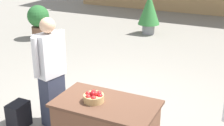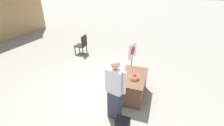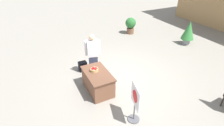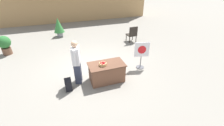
{
  "view_description": "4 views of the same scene",
  "coord_description": "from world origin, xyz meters",
  "px_view_note": "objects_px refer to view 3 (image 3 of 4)",
  "views": [
    {
      "loc": [
        2.05,
        -4.34,
        2.75
      ],
      "look_at": [
        0.16,
        -0.41,
        1.07
      ],
      "focal_mm": 50.0,
      "sensor_mm": 36.0,
      "label": 1
    },
    {
      "loc": [
        -3.73,
        -1.71,
        3.22
      ],
      "look_at": [
        0.73,
        -0.19,
        0.91
      ],
      "focal_mm": 24.0,
      "sensor_mm": 36.0,
      "label": 2
    },
    {
      "loc": [
        5.1,
        -2.85,
        4.16
      ],
      "look_at": [
        -0.19,
        -0.18,
        0.64
      ],
      "focal_mm": 28.0,
      "sensor_mm": 36.0,
      "label": 3
    },
    {
      "loc": [
        -1.11,
        -5.79,
        3.66
      ],
      "look_at": [
        0.63,
        -0.93,
        0.69
      ],
      "focal_mm": 24.0,
      "sensor_mm": 36.0,
      "label": 4
    }
  ],
  "objects_px": {
    "poster_board": "(135,102)",
    "person_visitor": "(93,55)",
    "potted_plant_near_right": "(131,25)",
    "potted_plant_near_left": "(189,31)",
    "display_table": "(98,82)",
    "backpack": "(83,66)",
    "apple_basket": "(94,69)"
  },
  "relations": [
    {
      "from": "poster_board",
      "to": "potted_plant_near_left",
      "type": "height_order",
      "value": "potted_plant_near_left"
    },
    {
      "from": "display_table",
      "to": "poster_board",
      "type": "relative_size",
      "value": 1.12
    },
    {
      "from": "backpack",
      "to": "poster_board",
      "type": "distance_m",
      "value": 3.35
    },
    {
      "from": "backpack",
      "to": "potted_plant_near_right",
      "type": "xyz_separation_m",
      "value": [
        -2.85,
        4.17,
        0.38
      ]
    },
    {
      "from": "apple_basket",
      "to": "backpack",
      "type": "distance_m",
      "value": 1.49
    },
    {
      "from": "person_visitor",
      "to": "backpack",
      "type": "distance_m",
      "value": 0.88
    },
    {
      "from": "poster_board",
      "to": "potted_plant_near_right",
      "type": "height_order",
      "value": "poster_board"
    },
    {
      "from": "potted_plant_near_right",
      "to": "display_table",
      "type": "bearing_deg",
      "value": -43.18
    },
    {
      "from": "apple_basket",
      "to": "potted_plant_near_left",
      "type": "bearing_deg",
      "value": 102.57
    },
    {
      "from": "potted_plant_near_right",
      "to": "backpack",
      "type": "bearing_deg",
      "value": -55.64
    },
    {
      "from": "display_table",
      "to": "person_visitor",
      "type": "bearing_deg",
      "value": 166.07
    },
    {
      "from": "person_visitor",
      "to": "backpack",
      "type": "xyz_separation_m",
      "value": [
        -0.43,
        -0.34,
        -0.69
      ]
    },
    {
      "from": "display_table",
      "to": "potted_plant_near_right",
      "type": "bearing_deg",
      "value": 136.82
    },
    {
      "from": "apple_basket",
      "to": "backpack",
      "type": "xyz_separation_m",
      "value": [
        -1.36,
        -0.02,
        -0.61
      ]
    },
    {
      "from": "person_visitor",
      "to": "apple_basket",
      "type": "bearing_deg",
      "value": -4.93
    },
    {
      "from": "person_visitor",
      "to": "potted_plant_near_right",
      "type": "relative_size",
      "value": 1.71
    },
    {
      "from": "person_visitor",
      "to": "potted_plant_near_right",
      "type": "bearing_deg",
      "value": 144.54
    },
    {
      "from": "potted_plant_near_right",
      "to": "potted_plant_near_left",
      "type": "height_order",
      "value": "potted_plant_near_left"
    },
    {
      "from": "poster_board",
      "to": "potted_plant_near_left",
      "type": "xyz_separation_m",
      "value": [
        -3.28,
        5.65,
        0.05
      ]
    },
    {
      "from": "potted_plant_near_left",
      "to": "poster_board",
      "type": "bearing_deg",
      "value": -59.83
    },
    {
      "from": "poster_board",
      "to": "person_visitor",
      "type": "bearing_deg",
      "value": -72.02
    },
    {
      "from": "potted_plant_near_right",
      "to": "potted_plant_near_left",
      "type": "xyz_separation_m",
      "value": [
        2.84,
        1.96,
        0.16
      ]
    },
    {
      "from": "display_table",
      "to": "apple_basket",
      "type": "distance_m",
      "value": 0.47
    },
    {
      "from": "display_table",
      "to": "potted_plant_near_right",
      "type": "xyz_separation_m",
      "value": [
        -4.36,
        4.1,
        0.21
      ]
    },
    {
      "from": "apple_basket",
      "to": "potted_plant_near_right",
      "type": "bearing_deg",
      "value": 135.43
    },
    {
      "from": "person_visitor",
      "to": "potted_plant_near_left",
      "type": "height_order",
      "value": "person_visitor"
    },
    {
      "from": "display_table",
      "to": "person_visitor",
      "type": "relative_size",
      "value": 0.8
    },
    {
      "from": "apple_basket",
      "to": "backpack",
      "type": "relative_size",
      "value": 0.66
    },
    {
      "from": "display_table",
      "to": "potted_plant_near_left",
      "type": "bearing_deg",
      "value": 104.1
    },
    {
      "from": "backpack",
      "to": "potted_plant_near_right",
      "type": "height_order",
      "value": "potted_plant_near_right"
    },
    {
      "from": "backpack",
      "to": "potted_plant_near_right",
      "type": "relative_size",
      "value": 0.41
    },
    {
      "from": "backpack",
      "to": "potted_plant_near_left",
      "type": "height_order",
      "value": "potted_plant_near_left"
    }
  ]
}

